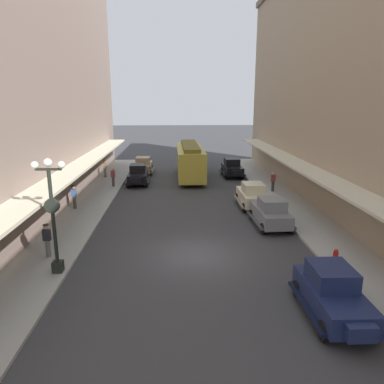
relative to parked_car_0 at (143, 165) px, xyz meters
name	(u,v)px	position (x,y,z in m)	size (l,w,h in m)	color
ground_plane	(197,255)	(4.53, -21.25, -0.94)	(200.00, 200.00, 0.00)	#38383A
sidewalk_left	(48,256)	(-2.97, -21.25, -0.87)	(3.00, 60.00, 0.15)	#A8A59E
sidewalk_right	(341,251)	(12.03, -21.25, -0.87)	(3.00, 60.00, 0.15)	#A8A59E
parked_car_0	(143,165)	(0.00, 0.00, 0.00)	(2.15, 4.26, 1.84)	#997F5B
parked_car_1	(252,195)	(9.07, -12.84, 0.00)	(2.17, 4.27, 1.84)	beige
parked_car_2	(271,212)	(9.33, -17.09, 0.00)	(2.27, 4.31, 1.84)	slate
parked_car_3	(332,292)	(9.09, -26.78, 0.00)	(2.17, 4.27, 1.84)	#19234C
parked_car_4	(232,167)	(9.30, -1.71, 0.00)	(2.26, 4.30, 1.84)	black
parked_car_5	(138,174)	(-0.09, -4.87, 0.00)	(2.25, 4.30, 1.84)	black
streetcar	(190,160)	(4.90, -2.47, 0.96)	(2.64, 9.63, 3.46)	gold
lamp_post_with_clock	(53,212)	(-1.87, -23.10, 2.04)	(1.42, 0.44, 5.16)	black
fire_hydrant	(335,257)	(10.88, -23.04, -0.38)	(0.24, 0.24, 0.82)	#B21E19
pedestrian_0	(273,182)	(11.70, -8.78, 0.05)	(0.36, 0.24, 1.64)	#2D2D33
pedestrian_1	(47,240)	(-2.86, -21.41, 0.07)	(0.36, 0.28, 1.67)	slate
pedestrian_2	(113,177)	(-2.17, -6.29, 0.05)	(0.36, 0.24, 1.64)	#4C4238
pedestrian_3	(105,169)	(-3.65, -2.21, 0.07)	(0.36, 0.28, 1.67)	slate
pedestrian_4	(74,197)	(-3.78, -13.12, 0.07)	(0.36, 0.28, 1.67)	#4C4238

